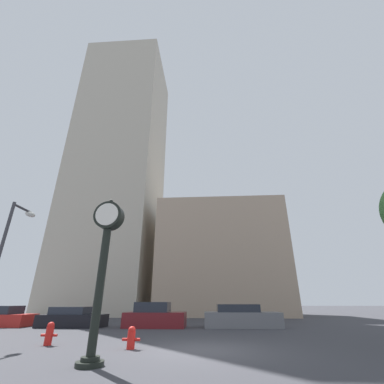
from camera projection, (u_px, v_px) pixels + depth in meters
name	position (u px, v px, depth m)	size (l,w,h in m)	color
ground_plane	(200.00, 350.00, 8.61)	(200.00, 200.00, 0.00)	#38383D
building_tall_tower	(120.00, 168.00, 39.44)	(11.44, 12.00, 40.79)	#BCB29E
building_storefront_row	(220.00, 260.00, 33.05)	(14.90, 12.00, 12.87)	tan
street_clock	(104.00, 256.00, 7.51)	(0.86, 0.71, 4.51)	black
car_red	(2.00, 318.00, 17.04)	(3.91, 1.92, 1.25)	red
car_black	(72.00, 318.00, 16.49)	(4.08, 1.80, 1.19)	black
car_maroon	(155.00, 317.00, 16.31)	(3.84, 1.83, 1.48)	maroon
car_grey	(241.00, 317.00, 16.29)	(4.79, 2.04, 1.35)	slate
fire_hydrant_near	(49.00, 333.00, 9.70)	(0.62, 0.27, 0.79)	red
fire_hydrant_far	(131.00, 337.00, 8.93)	(0.62, 0.27, 0.71)	red
street_lamp_left	(9.00, 244.00, 11.49)	(0.36, 1.57, 5.74)	#38383D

